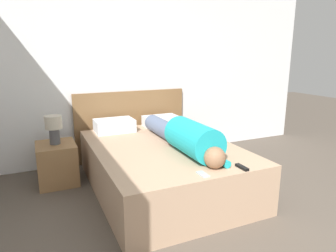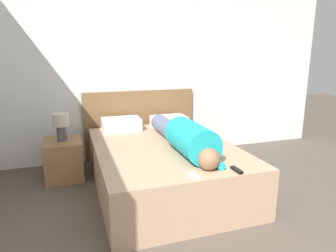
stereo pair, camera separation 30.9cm
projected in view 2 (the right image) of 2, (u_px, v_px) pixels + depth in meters
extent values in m
cube|color=white|center=(152.00, 67.00, 4.27)|extent=(5.54, 0.06, 2.60)
cube|color=tan|center=(164.00, 166.00, 3.36)|extent=(1.47, 2.03, 0.50)
cube|color=brown|center=(140.00, 124.00, 4.33)|extent=(1.59, 0.04, 0.97)
cube|color=olive|center=(64.00, 159.00, 3.62)|extent=(0.43, 0.49, 0.47)
cylinder|color=#4C4C51|center=(62.00, 133.00, 3.54)|extent=(0.11, 0.11, 0.18)
cylinder|color=beige|center=(61.00, 120.00, 3.50)|extent=(0.19, 0.19, 0.15)
sphere|color=#936B4C|center=(209.00, 159.00, 2.57)|extent=(0.19, 0.19, 0.19)
cylinder|color=#1EADB7|center=(191.00, 139.00, 2.91)|extent=(0.33, 0.66, 0.33)
cylinder|color=slate|center=(168.00, 129.00, 3.59)|extent=(0.20, 0.78, 0.20)
cylinder|color=#1EADB7|center=(216.00, 163.00, 2.66)|extent=(0.07, 0.22, 0.07)
cube|color=white|center=(121.00, 124.00, 3.92)|extent=(0.49, 0.33, 0.16)
cube|color=white|center=(169.00, 121.00, 4.12)|extent=(0.46, 0.33, 0.14)
cube|color=black|center=(237.00, 170.00, 2.56)|extent=(0.04, 0.15, 0.02)
cube|color=#B2B7BC|center=(194.00, 175.00, 2.46)|extent=(0.06, 0.13, 0.01)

